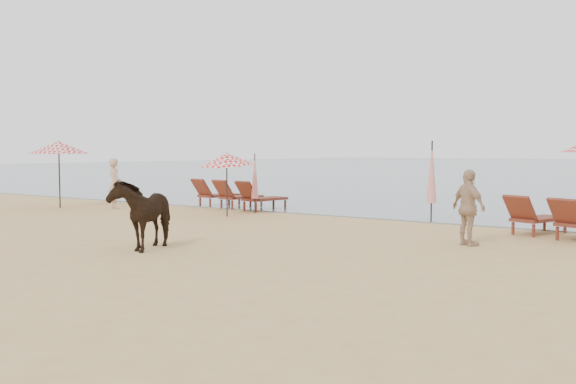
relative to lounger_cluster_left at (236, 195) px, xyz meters
The scene contains 9 objects.
ground 12.02m from the lounger_cluster_left, 59.90° to the right, with size 120.00×120.00×0.00m, color tan.
lounger_cluster_left is the anchor object (origin of this frame).
umbrella_open_left_a 6.58m from the lounger_cluster_left, 146.95° to the right, with size 2.12×2.12×2.41m.
umbrella_open_left_b 3.05m from the lounger_cluster_left, 56.39° to the right, with size 1.63×1.66×2.07m.
umbrella_closed_left 1.98m from the lounger_cluster_left, 30.82° to the right, with size 0.24×0.24×1.97m.
umbrella_closed_right 7.51m from the lounger_cluster_left, ahead, with size 0.29×0.29×2.34m.
cow 9.43m from the lounger_cluster_left, 62.37° to the right, with size 0.80×1.77×1.49m, color black.
beachgoer_left 4.31m from the lounger_cluster_left, 143.54° to the right, with size 0.65×0.43×1.79m, color tan.
beachgoer_right_b 10.64m from the lounger_cluster_left, 22.21° to the right, with size 0.97×0.41×1.66m, color tan.
Camera 1 is at (8.53, -7.20, 2.08)m, focal length 40.00 mm.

